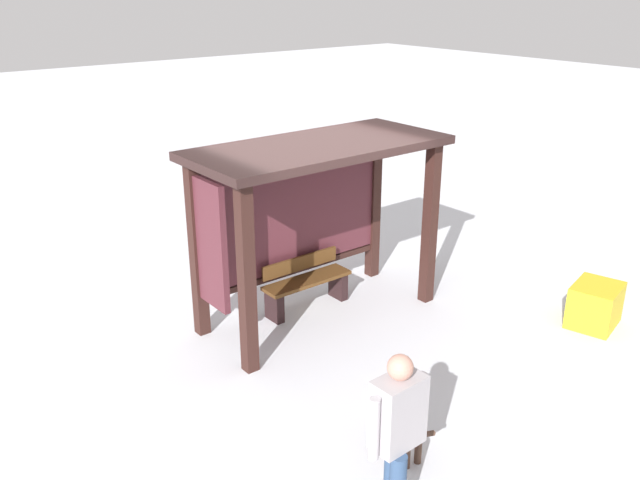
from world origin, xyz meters
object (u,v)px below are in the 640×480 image
object	(u,v)px
bench_left_inside	(306,285)
person_walking	(397,428)
grit_bin	(595,305)
bus_shelter	(304,192)
dog	(398,417)

from	to	relation	value
bench_left_inside	person_walking	world-z (taller)	person_walking
grit_bin	bus_shelter	bearing A→B (deg)	136.53
bus_shelter	bench_left_inside	world-z (taller)	bus_shelter
bus_shelter	grit_bin	distance (m)	4.12
bench_left_inside	dog	size ratio (longest dim) A/B	1.43
bench_left_inside	grit_bin	world-z (taller)	bench_left_inside
bus_shelter	bench_left_inside	size ratio (longest dim) A/B	2.55
dog	bus_shelter	bearing A→B (deg)	69.61
person_walking	dog	xyz separation A→B (m)	(0.64, 0.61, -0.54)
bus_shelter	person_walking	world-z (taller)	bus_shelter
bench_left_inside	person_walking	distance (m)	4.08
dog	grit_bin	xyz separation A→B (m)	(3.87, 0.24, -0.11)
bus_shelter	grit_bin	world-z (taller)	bus_shelter
bench_left_inside	dog	distance (m)	3.22
bus_shelter	dog	distance (m)	3.36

